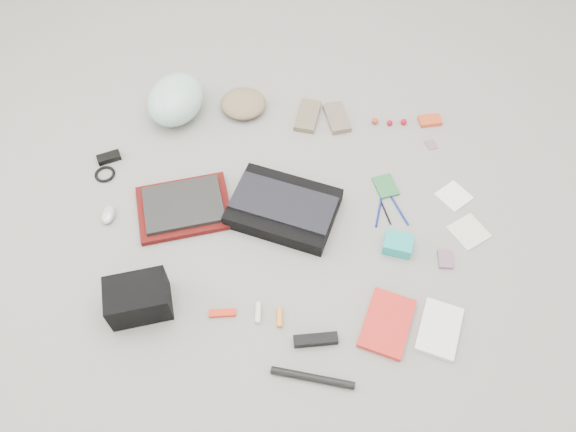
{
  "coord_description": "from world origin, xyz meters",
  "views": [
    {
      "loc": [
        0.03,
        -1.21,
        1.89
      ],
      "look_at": [
        0.0,
        0.0,
        0.05
      ],
      "focal_mm": 35.0,
      "sensor_mm": 36.0,
      "label": 1
    }
  ],
  "objects_px": {
    "laptop": "(183,204)",
    "accordion_wallet": "(398,244)",
    "camera_bag": "(138,299)",
    "book_red": "(387,323)",
    "messenger_bag": "(284,208)",
    "bike_helmet": "(176,99)"
  },
  "relations": [
    {
      "from": "book_red",
      "to": "accordion_wallet",
      "type": "xyz_separation_m",
      "value": [
        0.06,
        0.32,
        0.01
      ]
    },
    {
      "from": "messenger_bag",
      "to": "laptop",
      "type": "xyz_separation_m",
      "value": [
        -0.4,
        0.01,
        0.0
      ]
    },
    {
      "from": "bike_helmet",
      "to": "camera_bag",
      "type": "distance_m",
      "value": 0.96
    },
    {
      "from": "book_red",
      "to": "laptop",
      "type": "bearing_deg",
      "value": 167.95
    },
    {
      "from": "laptop",
      "to": "book_red",
      "type": "height_order",
      "value": "laptop"
    },
    {
      "from": "messenger_bag",
      "to": "accordion_wallet",
      "type": "distance_m",
      "value": 0.47
    },
    {
      "from": "accordion_wallet",
      "to": "laptop",
      "type": "bearing_deg",
      "value": -177.0
    },
    {
      "from": "laptop",
      "to": "bike_helmet",
      "type": "xyz_separation_m",
      "value": [
        -0.09,
        0.53,
        0.05
      ]
    },
    {
      "from": "messenger_bag",
      "to": "camera_bag",
      "type": "distance_m",
      "value": 0.66
    },
    {
      "from": "messenger_bag",
      "to": "bike_helmet",
      "type": "relative_size",
      "value": 1.38
    },
    {
      "from": "accordion_wallet",
      "to": "book_red",
      "type": "bearing_deg",
      "value": -87.44
    },
    {
      "from": "bike_helmet",
      "to": "accordion_wallet",
      "type": "relative_size",
      "value": 2.75
    },
    {
      "from": "camera_bag",
      "to": "book_red",
      "type": "bearing_deg",
      "value": -17.25
    },
    {
      "from": "camera_bag",
      "to": "book_red",
      "type": "xyz_separation_m",
      "value": [
        0.88,
        -0.05,
        -0.06
      ]
    },
    {
      "from": "messenger_bag",
      "to": "laptop",
      "type": "relative_size",
      "value": 1.33
    },
    {
      "from": "laptop",
      "to": "accordion_wallet",
      "type": "relative_size",
      "value": 2.87
    },
    {
      "from": "book_red",
      "to": "bike_helmet",
      "type": "bearing_deg",
      "value": 150.41
    },
    {
      "from": "laptop",
      "to": "accordion_wallet",
      "type": "bearing_deg",
      "value": -24.98
    },
    {
      "from": "bike_helmet",
      "to": "camera_bag",
      "type": "height_order",
      "value": "bike_helmet"
    },
    {
      "from": "messenger_bag",
      "to": "accordion_wallet",
      "type": "height_order",
      "value": "messenger_bag"
    },
    {
      "from": "laptop",
      "to": "camera_bag",
      "type": "relative_size",
      "value": 1.43
    },
    {
      "from": "messenger_bag",
      "to": "book_red",
      "type": "distance_m",
      "value": 0.61
    }
  ]
}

